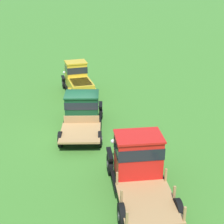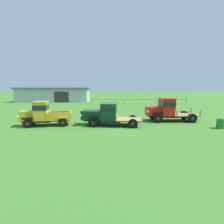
{
  "view_description": "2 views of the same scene",
  "coord_description": "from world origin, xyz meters",
  "views": [
    {
      "loc": [
        16.98,
        -0.62,
        8.42
      ],
      "look_at": [
        -0.17,
        2.07,
        1.0
      ],
      "focal_mm": 55.0,
      "sensor_mm": 36.0,
      "label": 1
    },
    {
      "loc": [
        -0.81,
        -15.34,
        3.51
      ],
      "look_at": [
        -0.17,
        2.07,
        1.0
      ],
      "focal_mm": 28.0,
      "sensor_mm": 36.0,
      "label": 2
    }
  ],
  "objects": [
    {
      "name": "ground_plane",
      "position": [
        0.0,
        0.0,
        0.0
      ],
      "size": [
        240.0,
        240.0,
        0.0
      ],
      "primitive_type": "plane",
      "color": "#3D7528"
    },
    {
      "name": "farm_shed",
      "position": [
        -13.31,
        28.42,
        1.7
      ],
      "size": [
        17.03,
        8.13,
        3.36
      ],
      "color": "#B2B7BC",
      "rests_on": "ground"
    },
    {
      "name": "paddock_fence",
      "position": [
        6.06,
        19.26,
        0.89
      ],
      "size": [
        19.09,
        0.52,
        1.15
      ],
      "color": "#997F60",
      "rests_on": "ground"
    },
    {
      "name": "vintage_truck_foreground_near",
      "position": [
        -6.3,
        0.54,
        1.1
      ],
      "size": [
        4.69,
        2.26,
        2.23
      ],
      "color": "black",
      "rests_on": "ground"
    },
    {
      "name": "vintage_truck_second_in_line",
      "position": [
        -0.76,
        0.49,
        1.09
      ],
      "size": [
        5.72,
        2.75,
        2.05
      ],
      "color": "black",
      "rests_on": "ground"
    },
    {
      "name": "vintage_truck_midrow_center",
      "position": [
        5.33,
        2.25,
        1.23
      ],
      "size": [
        5.37,
        2.37,
        2.37
      ],
      "color": "black",
      "rests_on": "ground"
    },
    {
      "name": "oil_drum_beside_row",
      "position": [
        8.95,
        -1.15,
        0.43
      ],
      "size": [
        0.66,
        0.66,
        0.86
      ],
      "color": "#1E7F33",
      "rests_on": "ground"
    }
  ]
}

